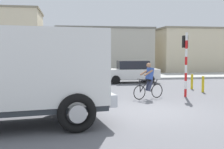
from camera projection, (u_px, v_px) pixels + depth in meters
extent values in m
plane|color=slate|center=(152.00, 111.00, 10.67)|extent=(120.00, 120.00, 0.00)
cube|color=#ADADA8|center=(105.00, 77.00, 24.52)|extent=(80.00, 5.00, 0.16)
cube|color=white|center=(15.00, 67.00, 8.30)|extent=(5.52, 3.25, 2.20)
cube|color=#2D3338|center=(16.00, 106.00, 8.40)|extent=(5.41, 3.19, 0.16)
cube|color=silver|center=(103.00, 96.00, 9.20)|extent=(0.59, 2.38, 0.36)
cube|color=black|center=(98.00, 50.00, 9.03)|extent=(0.44, 2.12, 0.70)
torus|color=black|center=(64.00, 99.00, 10.10)|extent=(1.12, 0.40, 1.10)
cylinder|color=beige|center=(64.00, 99.00, 10.10)|extent=(0.53, 0.37, 0.50)
torus|color=black|center=(77.00, 113.00, 7.67)|extent=(1.12, 0.40, 1.10)
cylinder|color=beige|center=(77.00, 113.00, 7.67)|extent=(0.53, 0.37, 0.50)
torus|color=black|center=(139.00, 92.00, 13.11)|extent=(0.65, 0.28, 0.68)
torus|color=black|center=(157.00, 91.00, 13.63)|extent=(0.65, 0.28, 0.68)
cylinder|color=black|center=(146.00, 80.00, 13.23)|extent=(0.57, 0.26, 0.09)
cylinder|color=black|center=(144.00, 85.00, 13.22)|extent=(0.49, 0.22, 0.57)
cylinder|color=black|center=(154.00, 86.00, 13.51)|extent=(0.43, 0.20, 0.57)
cylinder|color=black|center=(140.00, 86.00, 13.10)|extent=(0.10, 0.07, 0.59)
cylinder|color=black|center=(140.00, 79.00, 13.08)|extent=(0.21, 0.48, 0.03)
cube|color=black|center=(151.00, 80.00, 13.39)|extent=(0.27, 0.20, 0.06)
cube|color=#3351A8|center=(150.00, 73.00, 13.33)|extent=(0.39, 0.40, 0.59)
sphere|color=#9E7051|center=(149.00, 65.00, 13.27)|extent=(0.22, 0.22, 0.22)
cylinder|color=#2D334C|center=(150.00, 85.00, 13.28)|extent=(0.33, 0.22, 0.57)
cylinder|color=#9E7051|center=(149.00, 73.00, 13.09)|extent=(0.49, 0.26, 0.29)
cylinder|color=#2D334C|center=(148.00, 85.00, 13.45)|extent=(0.33, 0.22, 0.57)
cylinder|color=#9E7051|center=(144.00, 72.00, 13.37)|extent=(0.49, 0.26, 0.29)
cylinder|color=red|center=(185.00, 93.00, 13.94)|extent=(0.12, 0.12, 0.40)
cylinder|color=white|center=(186.00, 85.00, 13.91)|extent=(0.12, 0.12, 0.40)
cylinder|color=red|center=(186.00, 77.00, 13.88)|extent=(0.12, 0.12, 0.40)
cylinder|color=white|center=(186.00, 69.00, 13.85)|extent=(0.12, 0.12, 0.40)
cylinder|color=red|center=(186.00, 61.00, 13.82)|extent=(0.12, 0.12, 0.40)
cylinder|color=white|center=(186.00, 53.00, 13.78)|extent=(0.12, 0.12, 0.40)
cylinder|color=red|center=(186.00, 45.00, 13.75)|extent=(0.12, 0.12, 0.40)
cylinder|color=white|center=(187.00, 36.00, 13.72)|extent=(0.12, 0.12, 0.40)
cube|color=black|center=(185.00, 42.00, 13.92)|extent=(0.24, 0.20, 0.60)
sphere|color=orange|center=(184.00, 42.00, 14.04)|extent=(0.14, 0.14, 0.14)
cube|color=white|center=(131.00, 74.00, 20.52)|extent=(4.03, 1.78, 0.70)
cube|color=black|center=(133.00, 65.00, 20.49)|extent=(2.23, 1.49, 0.60)
cylinder|color=black|center=(116.00, 80.00, 19.54)|extent=(0.60, 0.19, 0.60)
cylinder|color=black|center=(112.00, 78.00, 21.22)|extent=(0.60, 0.19, 0.60)
cylinder|color=black|center=(150.00, 79.00, 19.88)|extent=(0.60, 0.19, 0.60)
cylinder|color=black|center=(144.00, 77.00, 21.56)|extent=(0.60, 0.19, 0.60)
cylinder|color=gold|center=(203.00, 84.00, 15.50)|extent=(0.14, 0.14, 0.90)
cylinder|color=gold|center=(192.00, 82.00, 16.87)|extent=(0.14, 0.14, 0.90)
cube|color=#B2AD9E|center=(103.00, 52.00, 30.76)|extent=(9.98, 5.95, 4.60)
cube|color=slate|center=(103.00, 30.00, 30.57)|extent=(10.18, 6.07, 0.20)
cube|color=beige|center=(203.00, 51.00, 32.94)|extent=(11.41, 6.69, 4.70)
cube|color=gray|center=(203.00, 30.00, 32.75)|extent=(11.64, 6.83, 0.20)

